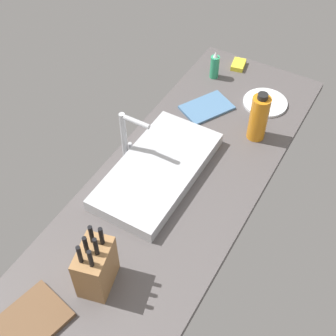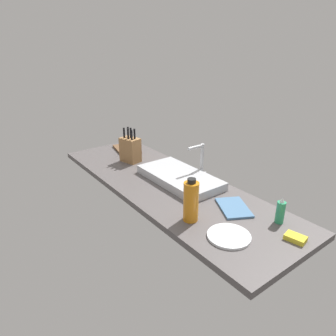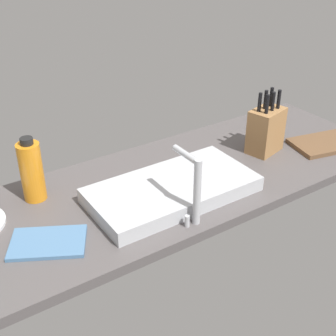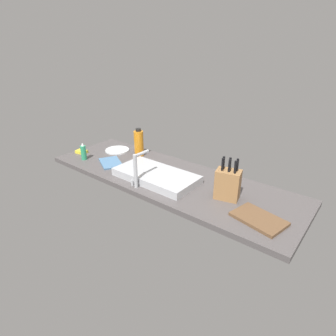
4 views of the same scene
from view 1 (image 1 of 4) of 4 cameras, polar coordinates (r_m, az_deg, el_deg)
name	(u,v)px [view 1 (image 1 of 4)]	position (r cm, az deg, el deg)	size (l,w,h in cm)	color
countertop_slab	(173,191)	(179.80, 0.62, -2.86)	(186.06, 61.03, 3.50)	#514C4C
sink_basin	(158,170)	(181.04, -1.26, -0.26)	(57.30, 28.99, 5.22)	#B7BABF
faucet	(127,133)	(180.73, -5.09, 4.36)	(5.50, 13.28, 22.57)	#B7BABF
knife_block	(96,267)	(149.84, -8.91, -11.96)	(16.09, 12.74, 25.58)	#9E7042
cutting_board	(24,327)	(155.20, -17.35, -18.24)	(26.51, 17.14, 1.80)	brown
soap_bottle	(215,66)	(226.81, 5.78, 12.40)	(4.31, 4.31, 14.19)	#2D9966
water_bottle	(259,117)	(194.26, 11.14, 6.14)	(7.68, 7.68, 22.78)	orange
dinner_plate	(265,103)	(217.86, 11.91, 7.90)	(20.18, 20.18, 1.20)	white
dish_towel	(207,108)	(211.40, 4.81, 7.45)	(21.95, 14.44, 1.20)	teal
dish_sponge	(238,65)	(237.76, 8.69, 12.49)	(9.00, 6.00, 2.40)	yellow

